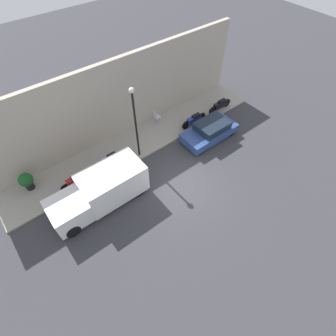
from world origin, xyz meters
TOP-DOWN VIEW (x-y plane):
  - ground_plane at (0.00, 0.00)m, footprint 60.00×60.00m
  - sidewalk at (4.47, 0.00)m, footprint 2.81×17.98m
  - building_facade at (6.03, 0.00)m, footprint 0.30×17.98m
  - parked_car at (1.91, -4.05)m, footprint 1.79×3.82m
  - delivery_van at (1.77, 4.16)m, footprint 1.96×5.23m
  - motorcycle_black at (3.49, -6.61)m, footprint 0.30×2.12m
  - motorcycle_blue at (3.46, -4.04)m, footprint 0.30×2.09m
  - scooter_silver at (3.70, 2.48)m, footprint 0.30×1.92m
  - motorcycle_red at (3.55, 4.86)m, footprint 0.30×1.77m
  - streetlamp at (3.41, 0.63)m, footprint 0.31×0.31m
  - potted_plant at (5.07, 7.01)m, footprint 0.78×0.78m
  - cafe_chair at (5.27, -2.09)m, footprint 0.40×0.40m

SIDE VIEW (x-z plane):
  - ground_plane at x=0.00m, z-range 0.00..0.00m
  - sidewalk at x=4.47m, z-range 0.00..0.12m
  - motorcycle_blue at x=3.46m, z-range 0.16..0.93m
  - motorcycle_black at x=3.49m, z-range 0.16..0.97m
  - motorcycle_red at x=3.55m, z-range 0.14..1.01m
  - scooter_silver at x=3.70m, z-range 0.15..1.04m
  - parked_car at x=1.91m, z-range -0.02..1.22m
  - cafe_chair at x=5.27m, z-range 0.17..1.14m
  - potted_plant at x=5.07m, z-range 0.21..1.35m
  - delivery_van at x=1.77m, z-range 0.02..2.04m
  - building_facade at x=6.03m, z-range 0.00..5.23m
  - streetlamp at x=3.41m, z-range 0.72..5.59m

